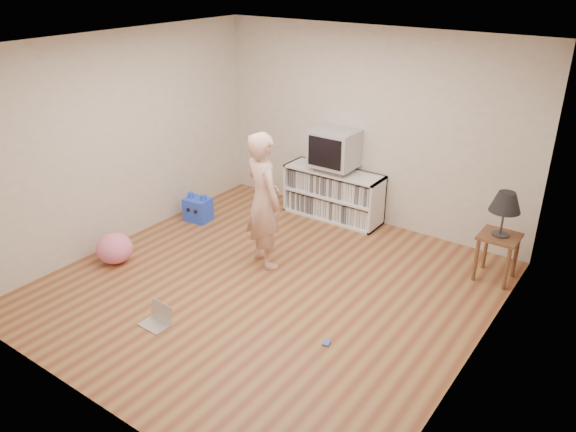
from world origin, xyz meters
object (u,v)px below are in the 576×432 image
(media_unit, at_px, (334,194))
(crt_tv, at_px, (335,148))
(plush_blue, at_px, (198,209))
(table_lamp, at_px, (506,203))
(person, at_px, (264,201))
(plush_pink, at_px, (114,248))
(dvd_deck, at_px, (334,168))
(side_table, at_px, (498,246))
(laptop, at_px, (158,319))

(media_unit, bearing_deg, crt_tv, -90.00)
(crt_tv, xyz_separation_m, plush_blue, (-1.47, -1.18, -0.85))
(table_lamp, distance_m, person, 2.66)
(person, distance_m, plush_pink, 1.91)
(dvd_deck, distance_m, table_lamp, 2.41)
(side_table, xyz_separation_m, laptop, (-2.47, -2.83, -0.36))
(person, bearing_deg, plush_pink, 59.04)
(side_table, relative_size, laptop, 1.84)
(crt_tv, xyz_separation_m, side_table, (2.37, -0.37, -0.60))
(media_unit, xyz_separation_m, crt_tv, (0.00, -0.02, 0.67))
(table_lamp, relative_size, laptop, 1.72)
(dvd_deck, bearing_deg, table_lamp, -8.87)
(table_lamp, relative_size, plush_pink, 1.20)
(crt_tv, bearing_deg, dvd_deck, 90.00)
(person, xyz_separation_m, plush_blue, (-1.49, 0.42, -0.65))
(crt_tv, bearing_deg, laptop, -91.78)
(person, bearing_deg, dvd_deck, -64.79)
(media_unit, xyz_separation_m, side_table, (2.37, -0.39, 0.07))
(table_lamp, distance_m, laptop, 3.86)
(table_lamp, bearing_deg, person, -152.29)
(plush_blue, bearing_deg, person, -22.98)
(dvd_deck, height_order, laptop, dvd_deck)
(media_unit, relative_size, laptop, 4.68)
(side_table, bearing_deg, crt_tv, 171.21)
(media_unit, bearing_deg, plush_pink, -118.90)
(plush_pink, bearing_deg, person, 34.62)
(person, xyz_separation_m, plush_pink, (-1.48, -1.02, -0.63))
(laptop, bearing_deg, dvd_deck, 89.95)
(dvd_deck, xyz_separation_m, person, (0.02, -1.60, 0.08))
(table_lamp, relative_size, person, 0.32)
(side_table, bearing_deg, dvd_deck, 171.13)
(laptop, bearing_deg, plush_blue, 125.92)
(crt_tv, distance_m, plush_blue, 2.07)
(dvd_deck, bearing_deg, person, -89.20)
(table_lamp, xyz_separation_m, laptop, (-2.47, -2.83, -0.89))
(dvd_deck, bearing_deg, laptop, -91.78)
(media_unit, distance_m, person, 1.68)
(media_unit, height_order, plush_blue, media_unit)
(media_unit, bearing_deg, table_lamp, -9.24)
(dvd_deck, distance_m, laptop, 3.27)
(media_unit, bearing_deg, dvd_deck, -90.00)
(crt_tv, relative_size, plush_pink, 1.40)
(laptop, relative_size, plush_blue, 0.76)
(crt_tv, height_order, person, person)
(dvd_deck, distance_m, person, 1.61)
(laptop, xyz_separation_m, plush_blue, (-1.37, 2.02, 0.11))
(table_lamp, relative_size, plush_blue, 1.30)
(table_lamp, distance_m, plush_blue, 4.00)
(side_table, height_order, laptop, side_table)
(crt_tv, bearing_deg, person, -89.20)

